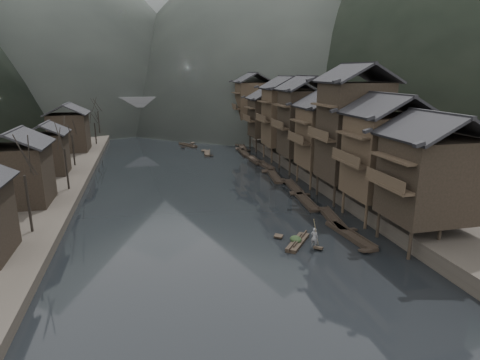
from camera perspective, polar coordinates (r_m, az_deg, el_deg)
name	(u,v)px	position (r m, az deg, el deg)	size (l,w,h in m)	color
water	(220,228)	(40.65, -2.90, -6.87)	(300.00, 300.00, 0.00)	black
right_bank	(347,141)	(88.78, 15.00, 5.37)	(40.00, 200.00, 1.80)	#2D2823
stilt_houses	(308,115)	(61.89, 9.69, 9.04)	(9.00, 67.60, 16.45)	black
left_houses	(40,146)	(59.64, -26.57, 4.33)	(8.10, 53.20, 8.73)	black
bare_trees	(70,135)	(61.19, -22.98, 5.94)	(3.97, 73.65, 7.93)	black
moored_sampans	(276,176)	(59.84, 5.18, 0.56)	(2.96, 54.24, 0.47)	black
midriver_boats	(187,144)	(86.70, -7.55, 5.06)	(8.17, 27.53, 0.45)	black
stone_bridge	(171,111)	(109.76, -9.85, 9.66)	(40.00, 6.00, 9.00)	#4C4C4F
hero_sampan	(298,242)	(37.41, 8.20, -8.70)	(3.55, 4.17, 0.43)	black
cargo_heap	(296,236)	(37.29, 7.95, -7.87)	(1.03, 1.35, 0.62)	black
boatman	(314,235)	(36.26, 10.53, -7.69)	(0.65, 0.42, 1.77)	slate
bamboo_pole	(318,204)	(35.35, 11.05, -3.42)	(0.06, 0.06, 4.65)	#8C7A51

